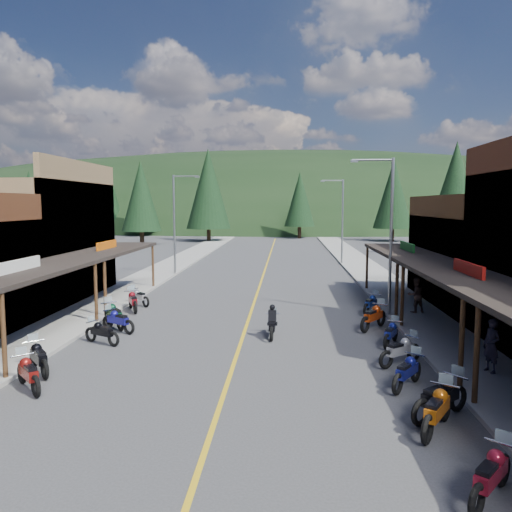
% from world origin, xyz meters
% --- Properties ---
extents(ground, '(220.00, 220.00, 0.00)m').
position_xyz_m(ground, '(0.00, 0.00, 0.00)').
color(ground, '#38383A').
rests_on(ground, ground).
extents(centerline, '(0.15, 90.00, 0.01)m').
position_xyz_m(centerline, '(0.00, 20.00, 0.01)').
color(centerline, gold).
rests_on(centerline, ground).
extents(sidewalk_west, '(3.40, 94.00, 0.15)m').
position_xyz_m(sidewalk_west, '(-8.70, 20.00, 0.07)').
color(sidewalk_west, gray).
rests_on(sidewalk_west, ground).
extents(sidewalk_east, '(3.40, 94.00, 0.15)m').
position_xyz_m(sidewalk_east, '(8.70, 20.00, 0.07)').
color(sidewalk_east, gray).
rests_on(sidewalk_east, ground).
extents(shop_west_3, '(10.90, 10.20, 8.20)m').
position_xyz_m(shop_west_3, '(-13.78, 11.30, 3.52)').
color(shop_west_3, brown).
rests_on(shop_west_3, ground).
extents(shop_east_3, '(10.90, 10.20, 6.20)m').
position_xyz_m(shop_east_3, '(13.75, 11.30, 2.53)').
color(shop_east_3, '#4C2D16').
rests_on(shop_east_3, ground).
extents(streetlight_1, '(2.16, 0.18, 8.00)m').
position_xyz_m(streetlight_1, '(-6.95, 22.00, 4.46)').
color(streetlight_1, gray).
rests_on(streetlight_1, ground).
extents(streetlight_2, '(2.16, 0.18, 8.00)m').
position_xyz_m(streetlight_2, '(6.95, 8.00, 4.46)').
color(streetlight_2, gray).
rests_on(streetlight_2, ground).
extents(streetlight_3, '(2.16, 0.18, 8.00)m').
position_xyz_m(streetlight_3, '(6.95, 30.00, 4.46)').
color(streetlight_3, gray).
rests_on(streetlight_3, ground).
extents(ridge_hill, '(310.00, 140.00, 60.00)m').
position_xyz_m(ridge_hill, '(0.00, 135.00, 0.00)').
color(ridge_hill, black).
rests_on(ridge_hill, ground).
extents(pine_0, '(5.04, 5.04, 11.00)m').
position_xyz_m(pine_0, '(-40.00, 62.00, 6.48)').
color(pine_0, black).
rests_on(pine_0, ground).
extents(pine_1, '(5.88, 5.88, 12.50)m').
position_xyz_m(pine_1, '(-24.00, 70.00, 7.24)').
color(pine_1, black).
rests_on(pine_1, ground).
extents(pine_2, '(6.72, 6.72, 14.00)m').
position_xyz_m(pine_2, '(-10.00, 58.00, 7.99)').
color(pine_2, black).
rests_on(pine_2, ground).
extents(pine_3, '(5.04, 5.04, 11.00)m').
position_xyz_m(pine_3, '(4.00, 66.00, 6.48)').
color(pine_3, black).
rests_on(pine_3, ground).
extents(pine_4, '(5.88, 5.88, 12.50)m').
position_xyz_m(pine_4, '(18.00, 60.00, 7.24)').
color(pine_4, black).
rests_on(pine_4, ground).
extents(pine_5, '(6.72, 6.72, 14.00)m').
position_xyz_m(pine_5, '(34.00, 72.00, 7.99)').
color(pine_5, black).
rests_on(pine_5, ground).
extents(pine_7, '(5.88, 5.88, 12.50)m').
position_xyz_m(pine_7, '(-32.00, 76.00, 7.24)').
color(pine_7, black).
rests_on(pine_7, ground).
extents(pine_8, '(4.48, 4.48, 10.00)m').
position_xyz_m(pine_8, '(-22.00, 40.00, 5.98)').
color(pine_8, black).
rests_on(pine_8, ground).
extents(pine_9, '(4.93, 4.93, 10.80)m').
position_xyz_m(pine_9, '(24.00, 45.00, 6.38)').
color(pine_9, black).
rests_on(pine_9, ground).
extents(pine_10, '(5.38, 5.38, 11.60)m').
position_xyz_m(pine_10, '(-18.00, 50.00, 6.78)').
color(pine_10, black).
rests_on(pine_10, ground).
extents(pine_11, '(5.82, 5.82, 12.40)m').
position_xyz_m(pine_11, '(20.00, 38.00, 7.19)').
color(pine_11, black).
rests_on(pine_11, ground).
extents(bike_west_6, '(1.94, 2.00, 1.19)m').
position_xyz_m(bike_west_6, '(-6.04, -2.93, 0.60)').
color(bike_west_6, maroon).
rests_on(bike_west_6, ground).
extents(bike_west_7, '(1.90, 2.06, 1.20)m').
position_xyz_m(bike_west_7, '(-6.49, -1.41, 0.60)').
color(bike_west_7, black).
rests_on(bike_west_7, ground).
extents(bike_west_8, '(1.98, 1.46, 1.09)m').
position_xyz_m(bike_west_8, '(-5.67, 2.20, 0.54)').
color(bike_west_8, black).
rests_on(bike_west_8, ground).
extents(bike_west_9, '(2.09, 1.64, 1.16)m').
position_xyz_m(bike_west_9, '(-5.65, 4.14, 0.58)').
color(bike_west_9, navy).
rests_on(bike_west_9, ground).
extents(bike_west_10, '(2.05, 2.29, 1.32)m').
position_xyz_m(bike_west_10, '(-6.11, 4.92, 0.66)').
color(bike_west_10, '#0A361F').
rests_on(bike_west_10, ground).
extents(bike_west_11, '(1.59, 2.25, 1.23)m').
position_xyz_m(bike_west_11, '(-6.33, 8.48, 0.61)').
color(bike_west_11, maroon).
rests_on(bike_west_11, ground).
extents(bike_west_12, '(1.87, 1.75, 1.10)m').
position_xyz_m(bike_west_12, '(-6.44, 9.95, 0.55)').
color(bike_west_12, '#A6A6AB').
rests_on(bike_west_12, ground).
extents(bike_east_4, '(1.83, 2.01, 1.17)m').
position_xyz_m(bike_east_4, '(5.83, -7.98, 0.59)').
color(bike_east_4, maroon).
rests_on(bike_east_4, ground).
extents(bike_east_5, '(1.81, 2.29, 1.27)m').
position_xyz_m(bike_east_5, '(5.67, -5.03, 0.64)').
color(bike_east_5, '#C75C0E').
rests_on(bike_east_5, ground).
extents(bike_east_6, '(2.23, 2.00, 1.29)m').
position_xyz_m(bike_east_6, '(6.00, -4.22, 0.65)').
color(bike_east_6, black).
rests_on(bike_east_6, ground).
extents(bike_east_7, '(1.73, 2.05, 1.16)m').
position_xyz_m(bike_east_7, '(5.65, -2.01, 0.58)').
color(bike_east_7, navy).
rests_on(bike_east_7, ground).
extents(bike_east_8, '(2.05, 1.78, 1.17)m').
position_xyz_m(bike_east_8, '(5.94, 0.23, 0.59)').
color(bike_east_8, '#A3A2A8').
rests_on(bike_east_8, ground).
extents(bike_east_9, '(1.40, 1.99, 1.09)m').
position_xyz_m(bike_east_9, '(6.13, 2.78, 0.54)').
color(bike_east_9, navy).
rests_on(bike_east_9, ground).
extents(bike_east_10, '(1.96, 2.31, 1.31)m').
position_xyz_m(bike_east_10, '(5.86, 5.33, 0.66)').
color(bike_east_10, '#A9310C').
rests_on(bike_east_10, ground).
extents(bike_east_11, '(1.54, 2.05, 1.13)m').
position_xyz_m(bike_east_11, '(6.32, 8.74, 0.57)').
color(bike_east_11, navy).
rests_on(bike_east_11, ground).
extents(rider_on_bike, '(0.70, 1.97, 1.49)m').
position_xyz_m(rider_on_bike, '(1.28, 3.71, 0.60)').
color(rider_on_bike, black).
rests_on(rider_on_bike, ground).
extents(pedestrian_east_a, '(0.64, 0.77, 1.81)m').
position_xyz_m(pedestrian_east_a, '(8.69, -0.73, 1.06)').
color(pedestrian_east_a, black).
rests_on(pedestrian_east_a, sidewalk_east).
extents(pedestrian_east_b, '(1.00, 0.75, 1.83)m').
position_xyz_m(pedestrian_east_b, '(8.53, 8.46, 1.06)').
color(pedestrian_east_b, brown).
rests_on(pedestrian_east_b, sidewalk_east).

